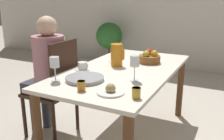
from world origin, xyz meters
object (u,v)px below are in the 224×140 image
object	(u,v)px
teacup_near_person	(83,66)
person_seated	(47,67)
red_pitcher	(117,55)
fruit_bowl	(149,58)
wine_glass_water	(135,62)
potted_plant	(109,38)
jam_jar_amber	(136,92)
jam_jar_red	(81,85)
bread_plate	(111,91)
serving_tray	(85,79)
teacup_across	(115,59)
chair_person_side	(56,87)
wine_glass_juice	(55,64)

from	to	relation	value
teacup_near_person	person_seated	bearing A→B (deg)	-175.01
red_pitcher	fruit_bowl	bearing A→B (deg)	47.96
wine_glass_water	potted_plant	distance (m)	3.21
potted_plant	jam_jar_amber	bearing A→B (deg)	-59.57
jam_jar_amber	fruit_bowl	bearing A→B (deg)	103.79
jam_jar_amber	jam_jar_red	size ratio (longest dim) A/B	1.00
fruit_bowl	person_seated	bearing A→B (deg)	-146.90
bread_plate	jam_jar_amber	bearing A→B (deg)	-1.63
wine_glass_water	jam_jar_amber	distance (m)	0.38
person_seated	wine_glass_water	size ratio (longest dim) A/B	5.89
serving_tray	person_seated	bearing A→B (deg)	159.10
teacup_across	teacup_near_person	bearing A→B (deg)	-107.67
teacup_near_person	teacup_across	size ratio (longest dim) A/B	1.00
serving_tray	potted_plant	distance (m)	3.19
bread_plate	potted_plant	xyz separation A→B (m)	(-1.61, 3.06, -0.17)
potted_plant	jam_jar_red	bearing A→B (deg)	-65.65
serving_tray	bread_plate	world-z (taller)	bread_plate
person_seated	red_pitcher	size ratio (longest dim) A/B	5.59
chair_person_side	teacup_across	bearing A→B (deg)	-44.02
jam_jar_amber	potted_plant	world-z (taller)	potted_plant
wine_glass_juice	bread_plate	distance (m)	0.52
chair_person_side	bread_plate	size ratio (longest dim) A/B	5.02
teacup_near_person	serving_tray	distance (m)	0.31
wine_glass_water	teacup_near_person	bearing A→B (deg)	171.40
chair_person_side	serving_tray	distance (m)	0.57
teacup_across	bread_plate	world-z (taller)	same
wine_glass_water	teacup_across	bearing A→B (deg)	130.34
bread_plate	potted_plant	world-z (taller)	potted_plant
serving_tray	jam_jar_amber	bearing A→B (deg)	-17.57
jam_jar_red	teacup_across	bearing A→B (deg)	100.75
person_seated	potted_plant	world-z (taller)	person_seated
teacup_across	serving_tray	xyz separation A→B (m)	(0.06, -0.65, -0.02)
red_pitcher	potted_plant	world-z (taller)	red_pitcher
red_pitcher	bread_plate	size ratio (longest dim) A/B	1.10
person_seated	jam_jar_amber	distance (m)	1.13
serving_tray	potted_plant	bearing A→B (deg)	114.15
teacup_near_person	potted_plant	distance (m)	2.89
fruit_bowl	chair_person_side	bearing A→B (deg)	-143.57
red_pitcher	teacup_across	distance (m)	0.19
jam_jar_amber	fruit_bowl	xyz separation A→B (m)	(-0.23, 0.93, 0.01)
teacup_across	chair_person_side	bearing A→B (deg)	-134.02
person_seated	serving_tray	xyz separation A→B (m)	(0.57, -0.22, 0.03)
red_pitcher	bread_plate	world-z (taller)	red_pitcher
teacup_across	jam_jar_amber	xyz separation A→B (m)	(0.55, -0.81, 0.01)
person_seated	potted_plant	xyz separation A→B (m)	(-0.73, 2.69, -0.14)
jam_jar_red	fruit_bowl	bearing A→B (deg)	80.40
jam_jar_red	potted_plant	size ratio (longest dim) A/B	0.08
wine_glass_water	teacup_near_person	size ratio (longest dim) A/B	1.40
jam_jar_amber	teacup_across	bearing A→B (deg)	124.39
chair_person_side	person_seated	xyz separation A→B (m)	(-0.09, 0.00, 0.20)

